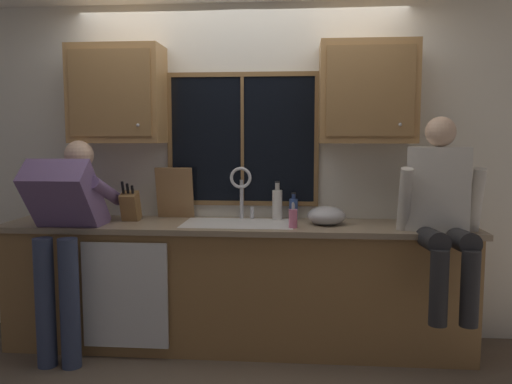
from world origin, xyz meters
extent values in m
cube|color=silver|center=(0.00, 0.06, 1.27)|extent=(5.73, 0.12, 2.55)
cube|color=black|center=(0.02, -0.01, 1.52)|extent=(1.10, 0.02, 0.95)
cube|color=brown|center=(0.02, -0.02, 2.02)|extent=(1.17, 0.02, 0.04)
cube|color=brown|center=(0.02, -0.02, 1.03)|extent=(1.17, 0.02, 0.04)
cube|color=brown|center=(-0.55, -0.02, 1.52)|extent=(0.03, 0.02, 0.95)
cube|color=brown|center=(0.58, -0.02, 1.52)|extent=(0.03, 0.02, 0.95)
cube|color=brown|center=(0.02, -0.02, 1.52)|extent=(0.02, 0.02, 0.95)
cube|color=olive|center=(0.00, -0.29, 0.44)|extent=(3.33, 0.58, 0.88)
cube|color=gray|center=(0.00, -0.31, 0.90)|extent=(3.39, 0.62, 0.04)
cube|color=white|center=(-0.74, -0.61, 0.46)|extent=(0.60, 0.02, 0.74)
cube|color=#A87A47|center=(-0.91, -0.17, 1.86)|extent=(0.68, 0.33, 0.72)
cube|color=olive|center=(-0.91, -0.34, 1.86)|extent=(0.60, 0.01, 0.62)
sphere|color=#B2B2B7|center=(-0.70, -0.34, 1.63)|extent=(0.02, 0.02, 0.02)
cube|color=#A87A47|center=(0.94, -0.17, 1.86)|extent=(0.68, 0.33, 0.72)
cube|color=olive|center=(0.94, -0.34, 1.86)|extent=(0.60, 0.01, 0.62)
sphere|color=#B2B2B7|center=(1.14, -0.34, 1.63)|extent=(0.02, 0.02, 0.02)
cube|color=silver|center=(0.02, -0.30, 0.91)|extent=(0.80, 0.46, 0.02)
cube|color=beige|center=(-0.18, -0.30, 0.81)|extent=(0.36, 0.42, 0.20)
cube|color=beige|center=(0.22, -0.30, 0.81)|extent=(0.36, 0.42, 0.20)
cube|color=silver|center=(0.02, -0.30, 0.81)|extent=(0.04, 0.42, 0.20)
cylinder|color=silver|center=(0.02, -0.08, 1.07)|extent=(0.03, 0.03, 0.30)
torus|color=silver|center=(0.02, -0.14, 1.24)|extent=(0.16, 0.02, 0.16)
cylinder|color=silver|center=(0.10, -0.08, 0.97)|extent=(0.03, 0.03, 0.09)
cylinder|color=#384260|center=(-1.23, -0.76, 0.44)|extent=(0.13, 0.13, 0.88)
cylinder|color=#384260|center=(-1.06, -0.76, 0.44)|extent=(0.13, 0.13, 0.88)
cube|color=slate|center=(-1.15, -0.58, 1.11)|extent=(0.44, 0.53, 0.59)
sphere|color=beige|center=(-1.15, -0.33, 1.42)|extent=(0.21, 0.21, 0.21)
cylinder|color=slate|center=(-1.37, -0.40, 1.16)|extent=(0.09, 0.52, 0.26)
cylinder|color=slate|center=(-0.93, -0.40, 1.16)|extent=(0.09, 0.52, 0.26)
cylinder|color=#262628|center=(1.29, -0.69, 0.90)|extent=(0.14, 0.43, 0.16)
cylinder|color=#262628|center=(1.47, -0.69, 0.90)|extent=(0.14, 0.43, 0.16)
cylinder|color=#262628|center=(1.29, -0.91, 0.65)|extent=(0.11, 0.11, 0.46)
cylinder|color=#262628|center=(1.47, -0.91, 0.65)|extent=(0.11, 0.11, 0.46)
cube|color=beige|center=(1.38, -0.47, 1.20)|extent=(0.44, 0.30, 0.56)
sphere|color=beige|center=(1.38, -0.47, 1.58)|extent=(0.20, 0.20, 0.20)
cylinder|color=beige|center=(1.15, -0.52, 1.12)|extent=(0.08, 0.20, 0.47)
cylinder|color=beige|center=(1.61, -0.52, 1.12)|extent=(0.08, 0.20, 0.47)
cube|color=olive|center=(-0.80, -0.26, 1.02)|extent=(0.12, 0.18, 0.25)
cylinder|color=black|center=(-0.83, -0.31, 1.18)|extent=(0.02, 0.05, 0.09)
cylinder|color=black|center=(-0.80, -0.31, 1.17)|extent=(0.02, 0.04, 0.08)
cylinder|color=black|center=(-0.76, -0.31, 1.16)|extent=(0.02, 0.04, 0.06)
cube|color=#997047|center=(-0.50, -0.09, 1.12)|extent=(0.29, 0.10, 0.40)
ellipsoid|color=#B7B7BC|center=(0.65, -0.29, 0.98)|extent=(0.27, 0.27, 0.14)
cylinder|color=pink|center=(0.41, -0.45, 0.98)|extent=(0.06, 0.06, 0.13)
cylinder|color=silver|center=(0.41, -0.45, 1.07)|extent=(0.02, 0.02, 0.04)
cylinder|color=silver|center=(0.41, -0.47, 1.09)|extent=(0.01, 0.04, 0.01)
cylinder|color=silver|center=(0.29, -0.11, 1.03)|extent=(0.08, 0.08, 0.23)
cylinder|color=#B3AFA7|center=(0.29, -0.11, 1.17)|extent=(0.03, 0.03, 0.06)
cylinder|color=black|center=(0.29, -0.11, 1.21)|extent=(0.04, 0.04, 0.01)
cylinder|color=#334C8C|center=(0.41, -0.09, 1.00)|extent=(0.07, 0.07, 0.16)
cylinder|color=navy|center=(0.41, -0.09, 1.10)|extent=(0.03, 0.03, 0.04)
cylinder|color=black|center=(0.41, -0.09, 1.12)|extent=(0.03, 0.03, 0.01)
camera|label=1|loc=(0.46, -4.01, 1.55)|focal=36.57mm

